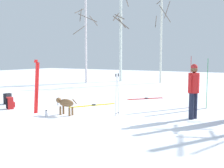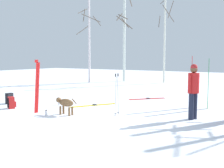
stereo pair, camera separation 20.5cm
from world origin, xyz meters
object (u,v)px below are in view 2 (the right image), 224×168
at_px(person_0, 193,88).
at_px(ski_pair_planted_1, 37,87).
at_px(water_bottle_0, 59,102).
at_px(backpack_1, 10,99).
at_px(backpack_0, 11,103).
at_px(dog, 65,103).
at_px(ski_pair_planted_2, 208,84).
at_px(ski_pair_lying_0, 94,105).
at_px(ski_pair_lying_1, 147,99).
at_px(birch_tree_0, 89,38).
at_px(ski_pair_planted_0, 192,82).
at_px(water_bottle_1, 46,113).
at_px(birch_tree_1, 124,34).
at_px(birch_tree_2, 165,36).
at_px(ski_poles_0, 117,93).

height_order(person_0, ski_pair_planted_1, ski_pair_planted_1).
bearing_deg(water_bottle_0, backpack_1, -156.80).
height_order(backpack_0, backpack_1, same).
bearing_deg(dog, ski_pair_planted_2, 43.82).
relative_size(person_0, ski_pair_lying_0, 0.98).
distance_m(ski_pair_lying_1, water_bottle_0, 4.10).
bearing_deg(birch_tree_0, ski_pair_planted_0, -33.02).
xyz_separation_m(ski_pair_planted_0, ski_pair_lying_0, (-3.41, -1.64, -0.97)).
height_order(ski_pair_planted_2, birch_tree_0, birch_tree_0).
xyz_separation_m(ski_pair_planted_0, water_bottle_1, (-3.48, -4.13, -0.87)).
relative_size(water_bottle_1, birch_tree_1, 0.03).
distance_m(ski_pair_planted_2, birch_tree_1, 12.35).
bearing_deg(ski_pair_planted_1, backpack_0, 179.74).
distance_m(birch_tree_1, birch_tree_2, 3.28).
bearing_deg(ski_pair_planted_2, ski_pair_planted_0, -173.70).
xyz_separation_m(ski_pair_lying_0, birch_tree_2, (-1.24, 10.55, 3.48)).
xyz_separation_m(ski_pair_planted_1, ski_pair_lying_0, (0.82, 2.17, -0.90)).
xyz_separation_m(water_bottle_0, birch_tree_2, (0.00, 11.22, 3.37)).
xyz_separation_m(person_0, birch_tree_1, (-8.52, 10.50, 2.76)).
distance_m(ski_pair_planted_1, water_bottle_1, 1.14).
bearing_deg(ski_pair_planted_2, person_0, -89.50).
xyz_separation_m(ski_pair_planted_0, ski_poles_0, (-1.67, -2.71, -0.24)).
height_order(ski_pair_planted_1, ski_pair_planted_2, ski_pair_planted_2).
bearing_deg(birch_tree_0, ski_poles_0, -48.43).
xyz_separation_m(dog, birch_tree_1, (-4.73, 12.14, 3.35)).
relative_size(dog, ski_pair_planted_1, 0.49).
height_order(dog, backpack_0, dog).
height_order(birch_tree_0, birch_tree_2, birch_tree_2).
xyz_separation_m(ski_poles_0, birch_tree_1, (-6.23, 11.29, 2.99)).
relative_size(dog, birch_tree_1, 0.12).
height_order(ski_pair_lying_1, water_bottle_1, water_bottle_1).
bearing_deg(ski_pair_planted_0, person_0, -72.18).
xyz_separation_m(ski_pair_lying_0, water_bottle_0, (-1.24, -0.67, 0.11)).
relative_size(ski_poles_0, backpack_0, 3.16).
distance_m(ski_pair_planted_0, ski_poles_0, 3.20).
bearing_deg(ski_poles_0, birch_tree_2, 104.38).
bearing_deg(ski_pair_lying_1, backpack_1, -135.39).
relative_size(ski_poles_0, birch_tree_2, 0.21).
height_order(ski_pair_planted_0, ski_pair_planted_1, ski_pair_planted_0).
relative_size(ski_pair_lying_1, birch_tree_0, 0.23).
xyz_separation_m(ski_pair_planted_1, birch_tree_1, (-3.68, 12.39, 2.82)).
bearing_deg(water_bottle_0, ski_pair_lying_1, 55.64).
height_order(ski_pair_planted_1, ski_poles_0, ski_pair_planted_1).
bearing_deg(birch_tree_0, backpack_1, -72.35).
bearing_deg(ski_poles_0, ski_pair_lying_0, 148.40).
height_order(ski_pair_planted_2, water_bottle_0, ski_pair_planted_2).
distance_m(backpack_1, birch_tree_1, 12.32).
distance_m(ski_pair_planted_0, water_bottle_0, 5.26).
distance_m(ski_pair_lying_1, ski_poles_0, 3.92).
height_order(ski_pair_lying_0, water_bottle_0, water_bottle_0).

